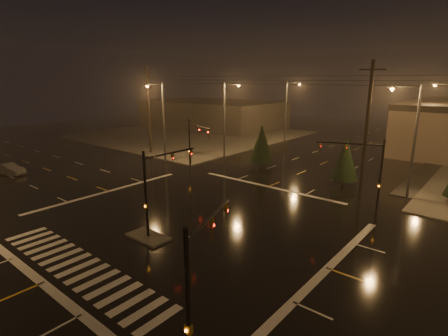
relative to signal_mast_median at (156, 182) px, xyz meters
The scene contains 21 objects.
ground 4.85m from the signal_mast_median, 90.00° to the left, with size 140.00×140.00×0.00m, color black.
sidewalk_nw 44.80m from the signal_mast_median, 132.21° to the left, with size 36.00×36.00×0.12m, color #4A4742.
median_island 3.79m from the signal_mast_median, 90.00° to the right, with size 3.00×1.60×0.15m, color #4A4742.
crosswalk 7.01m from the signal_mast_median, 90.00° to the right, with size 15.00×2.60×0.01m, color beige.
stop_bar_near 8.77m from the signal_mast_median, 90.00° to the right, with size 16.00×0.50×0.01m, color beige.
stop_bar_far 14.56m from the signal_mast_median, 90.00° to the left, with size 16.00×0.50×0.01m, color beige.
commercial_block 57.07m from the signal_mast_median, 127.83° to the left, with size 30.00×18.00×5.60m, color #3A3633.
signal_mast_median is the anchor object (origin of this frame).
signal_mast_ne 16.27m from the signal_mast_median, 54.28° to the left, with size 4.84×1.86×6.00m.
signal_mast_nw 16.27m from the signal_mast_median, 125.72° to the left, with size 4.84×1.86×6.00m.
signal_mast_se 12.22m from the signal_mast_median, 33.15° to the right, with size 1.55×3.87×6.00m.
streetlight_1 23.94m from the signal_mast_median, 117.96° to the left, with size 2.77×0.32×10.00m.
streetlight_2 38.78m from the signal_mast_median, 106.79° to the left, with size 2.77×0.32×10.00m.
streetlight_3 22.20m from the signal_mast_median, 59.61° to the left, with size 2.77×0.32×10.00m.
streetlight_4 40.69m from the signal_mast_median, 74.03° to the left, with size 2.77×0.32×10.00m.
streetlight_5 21.53m from the signal_mast_median, 138.30° to the left, with size 0.32×2.77×10.00m.
utility_pole_0 27.95m from the signal_mast_median, 142.19° to the left, with size 2.20×0.32×12.00m.
utility_pole_1 19.00m from the signal_mast_median, 64.89° to the left, with size 2.20×0.32×12.00m.
conifer_3 20.80m from the signal_mast_median, 103.85° to the left, with size 2.89×2.89×5.21m.
conifer_4 19.92m from the signal_mast_median, 73.56° to the left, with size 2.68×2.68×4.89m.
car_crossing 25.14m from the signal_mast_median, behind, with size 1.36×3.90×1.28m, color #5B5F63.
Camera 1 is at (17.80, -17.45, 10.46)m, focal length 28.00 mm.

